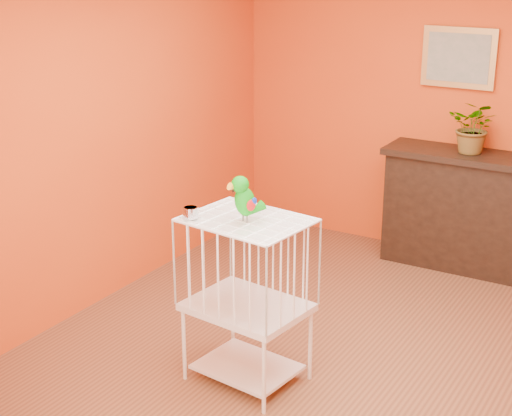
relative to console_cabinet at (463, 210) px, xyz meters
The scene contains 8 objects.
ground 2.09m from the console_cabinet, 95.74° to the right, with size 4.50×4.50×0.00m, color brown.
room_shell 2.29m from the console_cabinet, 95.74° to the right, with size 4.50×4.50×4.50m.
console_cabinet is the anchor object (origin of this frame).
potted_plant 0.68m from the console_cabinet, ahead, with size 0.40×0.44×0.34m, color #26722D.
framed_picture 1.28m from the console_cabinet, 134.77° to the left, with size 0.62×0.04×0.50m.
birdcage 2.59m from the console_cabinet, 103.57° to the right, with size 0.76×0.62×1.09m.
feed_cup 2.89m from the console_cabinet, 108.72° to the right, with size 0.09×0.09×0.07m, color silver.
parrot 2.72m from the console_cabinet, 103.16° to the right, with size 0.18×0.25×0.29m.
Camera 1 is at (1.90, -4.26, 2.67)m, focal length 55.00 mm.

